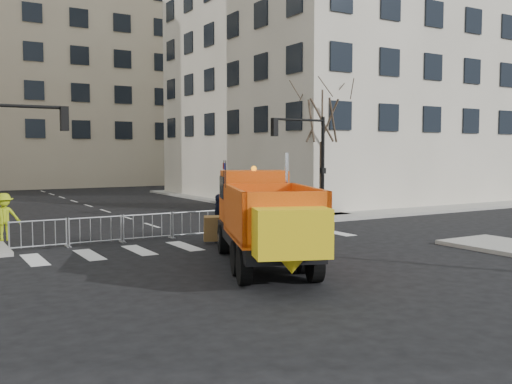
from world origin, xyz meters
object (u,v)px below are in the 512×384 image
cop_c (219,218)px  newspaper_box (265,210)px  cop_a (269,220)px  cop_b (226,217)px  plow_truck (265,217)px  worker (4,217)px

cop_c → newspaper_box: size_ratio=1.74×
cop_a → cop_b: cop_a is taller
plow_truck → newspaper_box: size_ratio=8.54×
worker → cop_a: bearing=-30.9°
cop_a → worker: (-8.52, 5.65, 0.04)m
plow_truck → cop_b: size_ratio=5.04×
plow_truck → worker: (-6.34, 8.86, -0.50)m
cop_c → worker: 8.27m
plow_truck → cop_c: size_ratio=4.92×
worker → newspaper_box: (11.83, 0.06, -0.37)m
cop_c → cop_a: bearing=43.4°
worker → newspaper_box: size_ratio=1.68×
worker → newspaper_box: 11.83m
cop_c → plow_truck: bearing=4.1°
plow_truck → newspaper_box: bearing=-10.7°
worker → cop_b: bearing=-19.5°
cop_a → newspaper_box: cop_a is taller
cop_b → worker: (-7.94, 3.23, 0.14)m
plow_truck → cop_a: (2.18, 3.22, -0.55)m
cop_a → newspaper_box: (3.31, 5.71, -0.33)m
plow_truck → cop_a: bearing=-13.3°
cop_c → newspaper_box: bearing=145.7°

